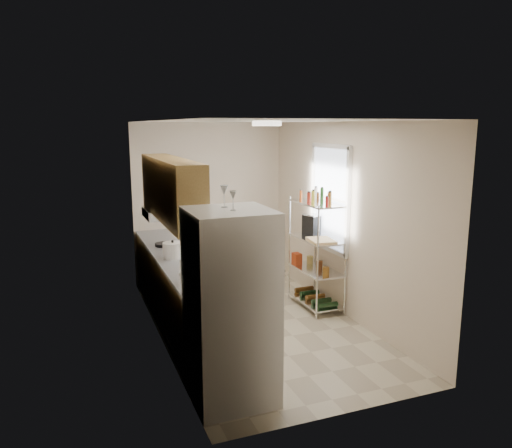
# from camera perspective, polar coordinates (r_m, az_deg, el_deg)

# --- Properties ---
(room) EXTENTS (2.52, 4.42, 2.62)m
(room) POSITION_cam_1_polar(r_m,az_deg,el_deg) (6.25, 0.15, -0.31)
(room) COLOR beige
(room) RESTS_ON ground
(counter_run) EXTENTS (0.63, 3.51, 0.90)m
(counter_run) POSITION_cam_1_polar(r_m,az_deg,el_deg) (6.62, -8.75, -7.37)
(counter_run) COLOR #AF894A
(counter_run) RESTS_ON ground
(upper_cabinets) EXTENTS (0.33, 2.20, 0.72)m
(upper_cabinets) POSITION_cam_1_polar(r_m,az_deg,el_deg) (5.97, -9.71, 3.95)
(upper_cabinets) COLOR #AF894A
(upper_cabinets) RESTS_ON room
(range_hood) EXTENTS (0.50, 0.60, 0.12)m
(range_hood) POSITION_cam_1_polar(r_m,az_deg,el_deg) (6.82, -10.49, 1.24)
(range_hood) COLOR #B7BABC
(range_hood) RESTS_ON room
(window) EXTENTS (0.06, 1.00, 1.46)m
(window) POSITION_cam_1_polar(r_m,az_deg,el_deg) (7.04, 8.45, 2.93)
(window) COLOR white
(window) RESTS_ON room
(bakers_rack) EXTENTS (0.45, 0.90, 1.73)m
(bakers_rack) POSITION_cam_1_polar(r_m,az_deg,el_deg) (6.96, 6.99, -0.81)
(bakers_rack) COLOR silver
(bakers_rack) RESTS_ON ground
(ceiling_dome) EXTENTS (0.34, 0.34, 0.05)m
(ceiling_dome) POSITION_cam_1_polar(r_m,az_deg,el_deg) (5.85, 1.24, 11.42)
(ceiling_dome) COLOR white
(ceiling_dome) RESTS_ON room
(refrigerator) EXTENTS (0.75, 0.75, 1.81)m
(refrigerator) POSITION_cam_1_polar(r_m,az_deg,el_deg) (4.66, -2.92, -9.41)
(refrigerator) COLOR silver
(refrigerator) RESTS_ON ground
(wine_glass_a) EXTENTS (0.07, 0.07, 0.20)m
(wine_glass_a) POSITION_cam_1_polar(r_m,az_deg,el_deg) (4.53, -3.66, 3.18)
(wine_glass_a) COLOR silver
(wine_glass_a) RESTS_ON refrigerator
(wine_glass_b) EXTENTS (0.06, 0.06, 0.17)m
(wine_glass_b) POSITION_cam_1_polar(r_m,az_deg,el_deg) (4.36, -2.64, 2.68)
(wine_glass_b) COLOR silver
(wine_glass_b) RESTS_ON refrigerator
(rice_cooker) EXTENTS (0.25, 0.25, 0.20)m
(rice_cooker) POSITION_cam_1_polar(r_m,az_deg,el_deg) (6.38, -9.49, -2.98)
(rice_cooker) COLOR white
(rice_cooker) RESTS_ON counter_run
(frying_pan_large) EXTENTS (0.27, 0.27, 0.04)m
(frying_pan_large) POSITION_cam_1_polar(r_m,az_deg,el_deg) (7.06, -10.52, -2.32)
(frying_pan_large) COLOR black
(frying_pan_large) RESTS_ON counter_run
(frying_pan_small) EXTENTS (0.30, 0.30, 0.05)m
(frying_pan_small) POSITION_cam_1_polar(r_m,az_deg,el_deg) (6.93, -9.20, -2.51)
(frying_pan_small) COLOR black
(frying_pan_small) RESTS_ON counter_run
(cutting_board) EXTENTS (0.36, 0.44, 0.03)m
(cutting_board) POSITION_cam_1_polar(r_m,az_deg,el_deg) (6.79, 7.47, -1.85)
(cutting_board) COLOR tan
(cutting_board) RESTS_ON bakers_rack
(espresso_machine) EXTENTS (0.22, 0.27, 0.27)m
(espresso_machine) POSITION_cam_1_polar(r_m,az_deg,el_deg) (7.28, 6.34, 0.05)
(espresso_machine) COLOR black
(espresso_machine) RESTS_ON bakers_rack
(storage_bag) EXTENTS (0.11, 0.15, 0.16)m
(storage_bag) POSITION_cam_1_polar(r_m,az_deg,el_deg) (7.30, 4.69, -3.96)
(storage_bag) COLOR #932F12
(storage_bag) RESTS_ON bakers_rack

